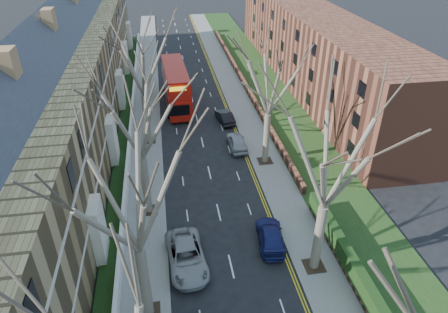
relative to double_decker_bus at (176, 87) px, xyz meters
name	(u,v)px	position (x,y,z in m)	size (l,w,h in m)	color
pavement_left	(147,101)	(-3.89, 1.63, -2.37)	(3.00, 102.00, 0.12)	slate
pavement_right	(236,95)	(8.11, 1.63, -2.37)	(3.00, 102.00, 0.12)	slate
terrace_left	(67,88)	(-11.54, -6.37, 3.11)	(9.70, 78.00, 13.60)	olive
flats_right	(311,47)	(19.57, 5.63, 2.56)	(13.97, 54.00, 10.00)	brown
front_wall_left	(131,126)	(-5.54, -6.37, -1.81)	(0.30, 78.00, 1.00)	white
grass_verge_right	(269,93)	(12.61, 1.63, -2.28)	(6.00, 102.00, 0.06)	#1A3212
tree_left_mid	(130,189)	(-3.59, -31.37, 7.13)	(10.50, 10.50, 14.71)	#6A5D4C
tree_left_far	(136,110)	(-3.59, -21.37, 6.82)	(10.15, 10.15, 14.22)	#6A5D4C
tree_left_dist	(139,55)	(-3.59, -9.37, 7.13)	(10.50, 10.50, 14.71)	#6A5D4C
tree_right_mid	(333,150)	(7.81, -29.37, 7.13)	(10.50, 10.50, 14.71)	#6A5D4C
tree_right_far	(270,73)	(7.81, -15.37, 6.82)	(10.15, 10.15, 14.22)	#6A5D4C
double_decker_bus	(176,87)	(0.00, 0.00, 0.00)	(3.35, 11.92, 4.91)	#AA150C
car_left_far	(186,256)	(-0.95, -27.69, -1.66)	(2.55, 5.53, 1.54)	#929397
car_right_near	(270,236)	(5.40, -26.48, -1.76)	(1.87, 4.59, 1.33)	navy
car_right_mid	(237,142)	(5.55, -12.17, -1.68)	(1.76, 4.37, 1.49)	#9D9EA6
car_right_far	(225,117)	(5.30, -5.96, -1.75)	(1.44, 4.13, 1.36)	black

